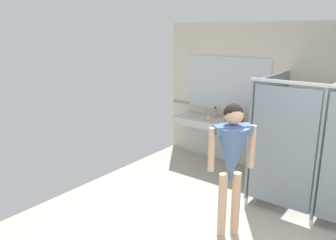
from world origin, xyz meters
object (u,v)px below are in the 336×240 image
Objects in this scene: person_standing at (232,154)px; handbag at (234,119)px; paper_cup at (209,118)px; soap_dispenser at (215,113)px.

person_standing is 4.64× the size of handbag.
person_standing reaches higher than handbag.
person_standing is at bearing -64.20° from handbag.
handbag is at bearing -3.68° from paper_cup.
handbag is 3.52× the size of paper_cup.
handbag is 1.66× the size of soap_dispenser.
handbag is 0.65m from soap_dispenser.
paper_cup is at bearing 127.05° from person_standing.
paper_cup is (0.02, -0.27, -0.05)m from soap_dispenser.
person_standing reaches higher than paper_cup.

